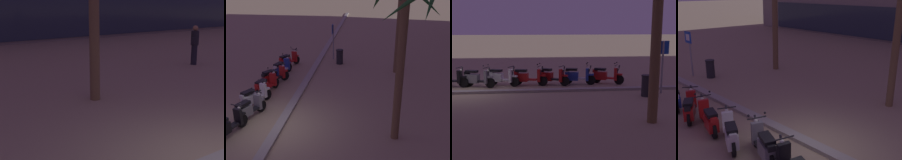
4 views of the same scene
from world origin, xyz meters
TOP-DOWN VIEW (x-y plane):
  - ground_plane at (0.00, 0.00)m, footprint 200.00×200.00m
  - curb_strip at (0.00, 0.27)m, footprint 60.00×0.36m
  - scooter_red_mid_front at (-4.32, -1.41)m, footprint 1.59×1.07m
  - scooter_red_mid_centre at (-3.07, -1.38)m, footprint 1.83×0.78m
  - scooter_white_far_back at (-1.73, -1.45)m, footprint 1.64×0.94m
  - scooter_grey_second_in_line at (-0.54, -1.19)m, footprint 1.64×0.83m
  - crossing_sign at (-9.23, 1.16)m, footprint 0.60×0.13m
  - litter_bin at (-8.30, 1.72)m, footprint 0.48×0.48m

SIDE VIEW (x-z plane):
  - ground_plane at x=0.00m, z-range 0.00..0.00m
  - curb_strip at x=0.00m, z-range 0.00..0.12m
  - scooter_white_far_back at x=-1.73m, z-range -0.07..0.97m
  - scooter_red_mid_centre at x=-3.07m, z-range -0.13..1.04m
  - scooter_red_mid_front at x=-4.32m, z-range -0.07..0.98m
  - scooter_grey_second_in_line at x=-0.54m, z-range -0.13..1.05m
  - litter_bin at x=-8.30m, z-range 0.01..0.96m
  - crossing_sign at x=-9.23m, z-range 0.30..2.70m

